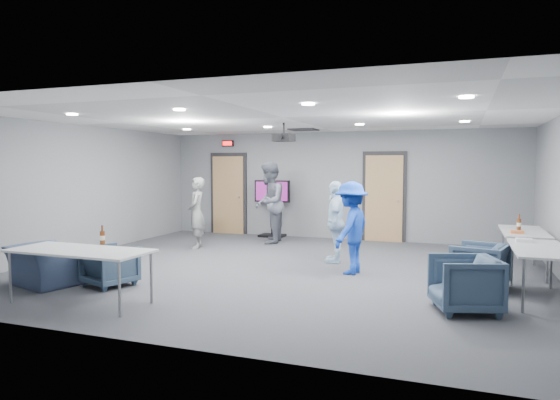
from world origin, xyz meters
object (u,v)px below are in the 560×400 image
(person_a, at_px, (196,213))
(chair_front_b, at_px, (45,265))
(person_c, at_px, (336,222))
(table_right_a, at_px, (523,233))
(chair_front_a, at_px, (110,266))
(tv_stand, at_px, (272,205))
(table_front_left, at_px, (80,253))
(bottle_front, at_px, (102,237))
(table_right_b, at_px, (539,251))
(person_b, at_px, (269,203))
(person_d, at_px, (351,228))
(chair_right_b, at_px, (479,266))
(chair_right_c, at_px, (465,284))
(projector, at_px, (284,137))
(bottle_right, at_px, (519,224))

(person_a, relative_size, chair_front_b, 1.65)
(person_c, height_order, table_right_a, person_c)
(chair_front_a, xyz_separation_m, tv_stand, (0.46, 5.81, 0.52))
(table_front_left, xyz_separation_m, bottle_front, (0.00, 0.45, 0.14))
(chair_front_b, distance_m, bottle_front, 1.35)
(table_right_b, bearing_deg, bottle_front, 107.46)
(chair_front_b, distance_m, table_right_a, 7.94)
(person_b, relative_size, person_d, 1.22)
(table_right_a, bearing_deg, table_front_left, 125.65)
(person_a, relative_size, person_c, 1.02)
(chair_front_a, relative_size, table_front_left, 0.35)
(chair_right_b, distance_m, chair_right_c, 1.41)
(person_a, distance_m, tv_stand, 2.45)
(bottle_front, bearing_deg, table_right_b, 17.46)
(table_right_a, distance_m, table_right_b, 1.90)
(person_c, relative_size, chair_front_a, 2.26)
(person_a, bearing_deg, person_b, 111.94)
(person_b, distance_m, chair_right_c, 6.23)
(chair_front_a, bearing_deg, person_c, -115.09)
(tv_stand, relative_size, projector, 3.64)
(person_d, relative_size, projector, 3.92)
(person_c, bearing_deg, bottle_right, 85.81)
(person_c, distance_m, bottle_front, 4.34)
(chair_front_b, xyz_separation_m, bottle_right, (7.00, 3.66, 0.52))
(chair_front_a, bearing_deg, chair_right_b, -143.44)
(chair_right_c, relative_size, table_right_a, 0.47)
(chair_front_a, distance_m, table_right_a, 6.93)
(person_a, relative_size, chair_right_c, 2.02)
(chair_right_c, xyz_separation_m, tv_stand, (-4.68, 5.40, 0.48))
(chair_right_b, bearing_deg, table_front_left, -46.40)
(chair_front_a, distance_m, table_right_b, 6.26)
(person_d, xyz_separation_m, chair_right_b, (2.05, -0.34, -0.45))
(person_c, xyz_separation_m, table_right_a, (3.28, 0.23, -0.10))
(person_d, xyz_separation_m, bottle_right, (2.72, 1.19, 0.04))
(bottle_front, distance_m, projector, 4.09)
(person_a, height_order, bottle_front, person_a)
(person_d, bearing_deg, projector, -108.38)
(bottle_right, bearing_deg, chair_right_c, -107.00)
(person_a, distance_m, table_right_b, 6.96)
(person_d, distance_m, chair_front_a, 3.97)
(person_a, xyz_separation_m, tv_stand, (0.96, 2.25, 0.04))
(person_d, bearing_deg, chair_front_b, -49.59)
(chair_right_c, height_order, tv_stand, tv_stand)
(person_a, xyz_separation_m, table_front_left, (0.76, -4.49, -0.11))
(table_right_b, xyz_separation_m, tv_stand, (-5.64, 4.46, 0.15))
(person_d, bearing_deg, person_b, -125.89)
(person_c, bearing_deg, chair_front_a, -52.61)
(table_right_a, xyz_separation_m, bottle_right, (-0.07, 0.08, 0.15))
(tv_stand, bearing_deg, chair_front_b, -103.07)
(person_c, bearing_deg, table_right_b, 53.39)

